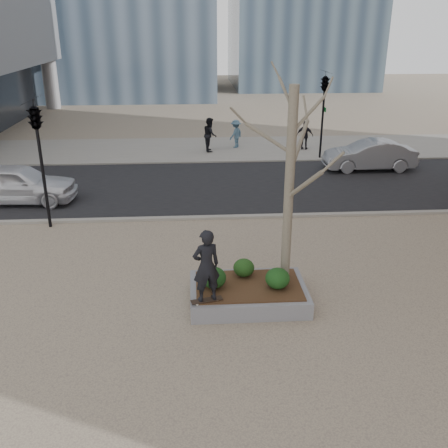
{
  "coord_description": "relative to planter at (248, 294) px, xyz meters",
  "views": [
    {
      "loc": [
        -0.37,
        -11.29,
        6.8
      ],
      "look_at": [
        0.5,
        2.0,
        1.4
      ],
      "focal_mm": 40.0,
      "sensor_mm": 36.0,
      "label": 1
    }
  ],
  "objects": [
    {
      "name": "shrub_middle",
      "position": [
        -0.07,
        0.52,
        0.5
      ],
      "size": [
        0.56,
        0.56,
        0.48
      ],
      "primitive_type": "ellipsoid",
      "color": "black",
      "rests_on": "planter_mulch"
    },
    {
      "name": "planter_mulch",
      "position": [
        0.0,
        0.0,
        0.25
      ],
      "size": [
        2.7,
        1.7,
        0.04
      ],
      "primitive_type": "cube",
      "color": "#382314",
      "rests_on": "planter"
    },
    {
      "name": "skateboarder",
      "position": [
        -1.1,
        -0.72,
        1.22
      ],
      "size": [
        0.77,
        0.62,
        1.84
      ],
      "primitive_type": "imported",
      "rotation": [
        0.0,
        0.0,
        3.45
      ],
      "color": "black",
      "rests_on": "skateboard"
    },
    {
      "name": "skateboard",
      "position": [
        -1.1,
        -0.72,
        0.26
      ],
      "size": [
        0.81,
        0.38,
        0.08
      ],
      "primitive_type": null,
      "rotation": [
        0.0,
        0.0,
        0.25
      ],
      "color": "black",
      "rests_on": "planter"
    },
    {
      "name": "sycamore_tree",
      "position": [
        1.0,
        0.3,
        3.56
      ],
      "size": [
        2.8,
        2.8,
        6.6
      ],
      "primitive_type": null,
      "color": "gray",
      "rests_on": "planter_mulch"
    },
    {
      "name": "ground",
      "position": [
        -1.0,
        0.0,
        -0.23
      ],
      "size": [
        120.0,
        120.0,
        0.0
      ],
      "primitive_type": "plane",
      "color": "gray",
      "rests_on": "ground"
    },
    {
      "name": "far_sidewalk",
      "position": [
        -1.0,
        17.0,
        -0.21
      ],
      "size": [
        60.0,
        6.0,
        0.02
      ],
      "primitive_type": "cube",
      "color": "gray",
      "rests_on": "ground"
    },
    {
      "name": "street",
      "position": [
        -1.0,
        10.0,
        -0.21
      ],
      "size": [
        60.0,
        8.0,
        0.02
      ],
      "primitive_type": "cube",
      "color": "black",
      "rests_on": "ground"
    },
    {
      "name": "car_silver",
      "position": [
        7.31,
        12.13,
        0.52
      ],
      "size": [
        4.39,
        1.54,
        1.45
      ],
      "primitive_type": "imported",
      "rotation": [
        0.0,
        0.0,
        4.71
      ],
      "color": "gray",
      "rests_on": "street"
    },
    {
      "name": "shrub_right",
      "position": [
        0.72,
        -0.17,
        0.53
      ],
      "size": [
        0.63,
        0.63,
        0.53
      ],
      "primitive_type": "ellipsoid",
      "color": "#123A14",
      "rests_on": "planter_mulch"
    },
    {
      "name": "pedestrian_c",
      "position": [
        5.05,
        16.47,
        0.61
      ],
      "size": [
        1.03,
        0.75,
        1.62
      ],
      "primitive_type": "imported",
      "rotation": [
        0.0,
        0.0,
        2.72
      ],
      "color": "black",
      "rests_on": "far_sidewalk"
    },
    {
      "name": "shrub_left",
      "position": [
        -0.9,
        -0.04,
        0.54
      ],
      "size": [
        0.64,
        0.64,
        0.55
      ],
      "primitive_type": "ellipsoid",
      "color": "#103313",
      "rests_on": "planter_mulch"
    },
    {
      "name": "traffic_light_near",
      "position": [
        -6.5,
        5.6,
        2.02
      ],
      "size": [
        0.6,
        2.48,
        4.5
      ],
      "primitive_type": null,
      "color": "black",
      "rests_on": "ground"
    },
    {
      "name": "police_car",
      "position": [
        -8.37,
        8.32,
        0.58
      ],
      "size": [
        4.68,
        2.11,
        1.56
      ],
      "primitive_type": "imported",
      "rotation": [
        0.0,
        0.0,
        1.51
      ],
      "color": "silver",
      "rests_on": "street"
    },
    {
      "name": "traffic_light_far",
      "position": [
        5.5,
        14.6,
        2.02
      ],
      "size": [
        0.6,
        2.48,
        4.5
      ],
      "primitive_type": null,
      "color": "black",
      "rests_on": "ground"
    },
    {
      "name": "planter",
      "position": [
        0.0,
        0.0,
        0.0
      ],
      "size": [
        3.0,
        2.0,
        0.45
      ],
      "primitive_type": "cube",
      "color": "gray",
      "rests_on": "ground"
    },
    {
      "name": "pedestrian_a",
      "position": [
        -0.34,
        16.45,
        0.73
      ],
      "size": [
        0.74,
        0.94,
        1.87
      ],
      "primitive_type": "imported",
      "rotation": [
        0.0,
        0.0,
        1.61
      ],
      "color": "black",
      "rests_on": "far_sidewalk"
    },
    {
      "name": "pedestrian_b",
      "position": [
        1.18,
        17.22,
        0.59
      ],
      "size": [
        1.11,
        1.17,
        1.59
      ],
      "primitive_type": "imported",
      "rotation": [
        0.0,
        0.0,
        4.02
      ],
      "color": "#45657D",
      "rests_on": "far_sidewalk"
    }
  ]
}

